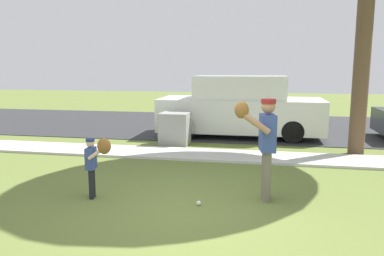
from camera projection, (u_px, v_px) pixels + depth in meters
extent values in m
plane|color=olive|center=(217.00, 157.00, 9.07)|extent=(48.00, 48.00, 0.00)
cube|color=beige|center=(218.00, 155.00, 9.16)|extent=(36.00, 1.20, 0.06)
cube|color=#2D2D30|center=(234.00, 125.00, 14.01)|extent=(36.00, 6.80, 0.02)
cylinder|color=#6B6656|center=(267.00, 177.00, 6.01)|extent=(0.13, 0.13, 0.83)
cylinder|color=#6B6656|center=(265.00, 174.00, 6.18)|extent=(0.13, 0.13, 0.83)
cube|color=#33478C|center=(268.00, 133.00, 5.98)|extent=(0.28, 0.43, 0.59)
sphere|color=#A87A5B|center=(268.00, 106.00, 5.91)|extent=(0.22, 0.22, 0.22)
cylinder|color=maroon|center=(269.00, 101.00, 5.90)|extent=(0.24, 0.24, 0.07)
cylinder|color=#A87A5B|center=(254.00, 122.00, 5.71)|extent=(0.52, 0.17, 0.40)
ellipsoid|color=brown|center=(242.00, 110.00, 5.69)|extent=(0.24, 0.17, 0.26)
cylinder|color=#A87A5B|center=(265.00, 129.00, 6.22)|extent=(0.10, 0.10, 0.55)
cylinder|color=black|center=(93.00, 183.00, 6.27)|extent=(0.08, 0.08, 0.50)
cylinder|color=black|center=(91.00, 184.00, 6.17)|extent=(0.08, 0.08, 0.50)
cube|color=#33478C|center=(91.00, 158.00, 6.15)|extent=(0.17, 0.26, 0.35)
sphere|color=beige|center=(90.00, 143.00, 6.11)|extent=(0.14, 0.14, 0.14)
cylinder|color=navy|center=(90.00, 140.00, 6.10)|extent=(0.14, 0.14, 0.04)
cylinder|color=beige|center=(94.00, 156.00, 6.30)|extent=(0.06, 0.06, 0.33)
cylinder|color=beige|center=(97.00, 153.00, 5.98)|extent=(0.31, 0.10, 0.24)
ellipsoid|color=brown|center=(104.00, 146.00, 5.96)|extent=(0.24, 0.17, 0.26)
sphere|color=white|center=(199.00, 203.00, 5.91)|extent=(0.07, 0.07, 0.07)
cube|color=gray|center=(175.00, 129.00, 10.54)|extent=(0.80, 0.71, 0.90)
cylinder|color=brown|center=(363.00, 48.00, 9.02)|extent=(0.38, 0.38, 5.24)
cube|color=silver|center=(240.00, 114.00, 11.76)|extent=(5.00, 1.95, 1.00)
cube|color=silver|center=(241.00, 87.00, 11.62)|extent=(2.75, 1.79, 0.70)
cylinder|color=black|center=(186.00, 128.00, 11.27)|extent=(0.64, 0.22, 0.64)
cylinder|color=black|center=(196.00, 121.00, 12.94)|extent=(0.64, 0.22, 0.64)
cylinder|color=black|center=(293.00, 132.00, 10.69)|extent=(0.64, 0.22, 0.64)
cylinder|color=black|center=(289.00, 123.00, 12.37)|extent=(0.64, 0.22, 0.64)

